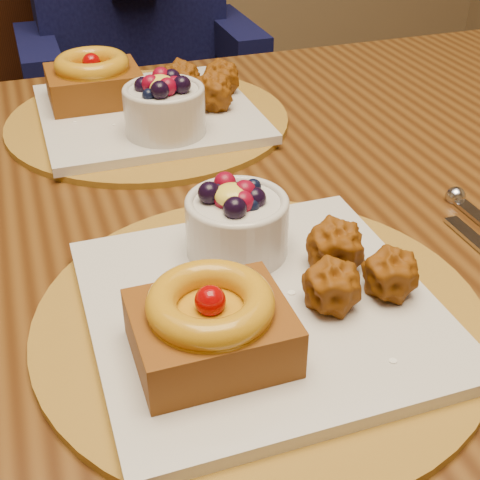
# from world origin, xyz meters

# --- Properties ---
(dining_table) EXTENTS (1.60, 0.90, 0.76)m
(dining_table) POSITION_xyz_m (-0.01, 0.05, 0.68)
(dining_table) COLOR #3A1D0A
(dining_table) RESTS_ON ground
(place_setting_near) EXTENTS (0.38, 0.38, 0.09)m
(place_setting_near) POSITION_xyz_m (-0.01, -0.17, 0.78)
(place_setting_near) COLOR brown
(place_setting_near) RESTS_ON dining_table
(place_setting_far) EXTENTS (0.38, 0.38, 0.09)m
(place_setting_far) POSITION_xyz_m (-0.01, 0.26, 0.78)
(place_setting_far) COLOR brown
(place_setting_far) RESTS_ON dining_table
(chair_far) EXTENTS (0.54, 0.54, 0.99)m
(chair_far) POSITION_xyz_m (-0.02, 0.90, 0.55)
(chair_far) COLOR black
(chair_far) RESTS_ON ground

